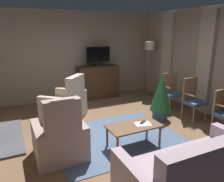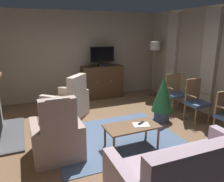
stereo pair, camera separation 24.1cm
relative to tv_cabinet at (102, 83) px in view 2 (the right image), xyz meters
The scene contains 18 objects.
ground_plane 2.68m from the tv_cabinet, 104.09° to the right, with size 5.99×6.29×0.04m, color brown.
wall_back 1.13m from the tv_cabinet, 151.28° to the left, with size 5.99×0.10×2.73m, color gray.
wall_right_with_window 3.41m from the tv_cabinet, 50.40° to the right, with size 0.10×6.29×2.73m, color gray.
curtain_panel_near 3.28m from the tv_cabinet, 50.29° to the right, with size 0.10×0.44×2.29m, color #B2A393.
curtain_panel_far 2.41m from the tv_cabinet, 24.34° to the right, with size 0.10×0.44×2.29m, color #B2A393.
rug_central 2.88m from the tv_cabinet, 104.33° to the right, with size 2.49×1.98×0.01m, color slate.
tv_cabinet is the anchor object (origin of this frame).
television 0.88m from the tv_cabinet, 90.00° to the right, with size 0.78×0.20×0.61m.
coffee_table 3.26m from the tv_cabinet, 99.95° to the right, with size 1.02×0.54×0.43m.
tv_remote 3.21m from the tv_cabinet, 96.33° to the right, with size 0.17×0.05×0.02m, color black.
folded_newspaper 3.26m from the tv_cabinet, 96.73° to the right, with size 0.30×0.22×0.01m, color silver.
sofa_floral 4.66m from the tv_cabinet, 95.78° to the right, with size 1.98×0.93×0.93m.
armchair_facing_sofa 1.89m from the tv_cabinet, 137.21° to the right, with size 1.27×1.28×1.10m.
armchair_near_window 3.58m from the tv_cabinet, 122.12° to the right, with size 0.84×0.85×1.16m.
side_chair_mid_row 3.03m from the tv_cabinet, 61.56° to the right, with size 0.48×0.44×1.02m.
side_chair_tucked_against_wall 2.37m from the tv_cabinet, 52.27° to the right, with size 0.52×0.46×1.00m.
potted_plant_leafy_by_curtain 2.48m from the tv_cabinet, 73.95° to the right, with size 0.52×0.52×1.13m.
floor_lamp 2.01m from the tv_cabinet, 12.56° to the right, with size 0.33×0.33×1.79m.
Camera 2 is at (-1.66, -3.95, 2.13)m, focal length 34.74 mm.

